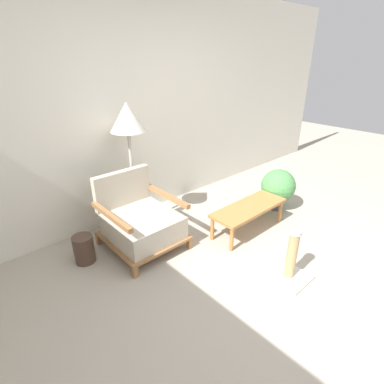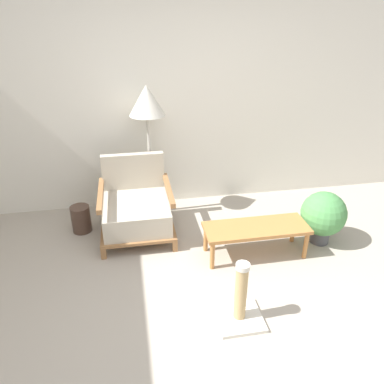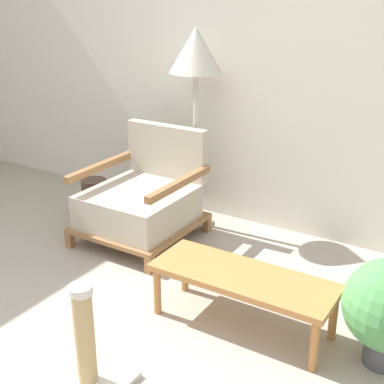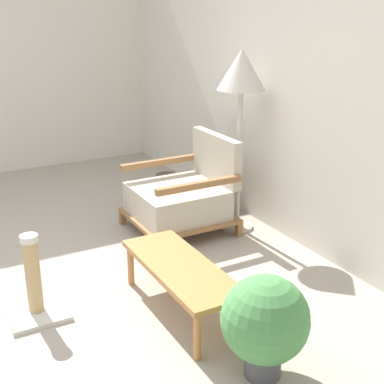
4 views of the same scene
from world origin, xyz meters
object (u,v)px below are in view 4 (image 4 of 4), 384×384
armchair (183,196)px  coffee_table (181,271)px  potted_plant (265,322)px  scratching_post (35,291)px  vase (167,189)px  floor_lamp (241,79)px

armchair → coffee_table: size_ratio=0.79×
armchair → potted_plant: size_ratio=1.41×
coffee_table → scratching_post: (-0.39, -0.80, -0.12)m
armchair → potted_plant: (1.86, -0.51, 0.02)m
potted_plant → scratching_post: potted_plant is taller
armchair → scratching_post: 1.58m
vase → scratching_post: size_ratio=0.55×
potted_plant → armchair: bearing=164.6°
floor_lamp → coffee_table: (0.92, -1.02, -0.98)m
coffee_table → scratching_post: scratching_post is taller
floor_lamp → vase: size_ratio=5.05×
coffee_table → vase: (-1.72, 0.74, -0.13)m
coffee_table → potted_plant: bearing=6.8°
armchair → scratching_post: (0.72, -1.40, -0.14)m
armchair → coffee_table: (1.12, -0.60, -0.02)m
vase → potted_plant: (2.45, -0.65, 0.17)m
scratching_post → potted_plant: bearing=38.2°
floor_lamp → vase: 1.40m
armchair → potted_plant: bearing=-15.4°
vase → scratching_post: (1.32, -1.55, 0.02)m
floor_lamp → scratching_post: floor_lamp is taller
armchair → floor_lamp: bearing=65.0°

